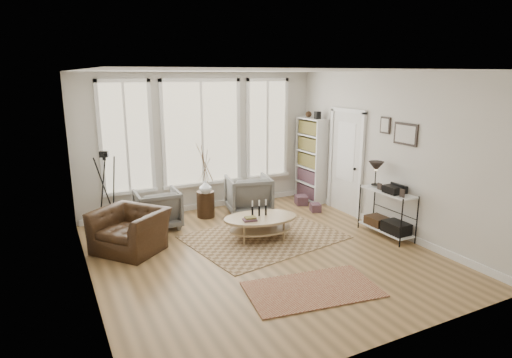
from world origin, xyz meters
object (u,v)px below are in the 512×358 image
low_shelf (387,208)px  bookcase (311,159)px  armchair_right (248,195)px  coffee_table (260,222)px  armchair_left (158,209)px  side_table (205,182)px  accent_chair (130,230)px

low_shelf → bookcase: bearing=88.7°
armchair_right → bookcase: bearing=-160.1°
coffee_table → armchair_left: 2.03m
coffee_table → side_table: (-0.43, 1.59, 0.40)m
bookcase → accent_chair: size_ratio=1.93×
armchair_right → side_table: (-0.88, 0.18, 0.32)m
bookcase → armchair_right: size_ratio=2.32×
coffee_table → bookcase: bearing=37.4°
bookcase → side_table: bookcase is taller
armchair_left → bookcase: bearing=-174.7°
low_shelf → armchair_right: bearing=126.1°
low_shelf → armchair_left: 4.24m
coffee_table → armchair_right: 1.48m
low_shelf → coffee_table: bearing=157.7°
low_shelf → side_table: side_table is taller
accent_chair → coffee_table: bearing=36.9°
bookcase → armchair_right: 1.82m
armchair_left → coffee_table: bearing=137.5°
low_shelf → side_table: size_ratio=0.86×
armchair_right → accent_chair: size_ratio=0.83×
bookcase → armchair_left: (-3.63, -0.25, -0.59)m
bookcase → accent_chair: bearing=-165.4°
armchair_left → accent_chair: size_ratio=0.76×
low_shelf → coffee_table: (-2.11, 0.87, -0.19)m
bookcase → side_table: (-2.60, -0.06, -0.23)m
armchair_left → armchair_right: 1.92m
low_shelf → armchair_left: low_shelf is taller
side_table → accent_chair: 2.05m
bookcase → armchair_left: 3.69m
low_shelf → coffee_table: 2.29m
side_table → accent_chair: bearing=-148.2°
low_shelf → coffee_table: low_shelf is taller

